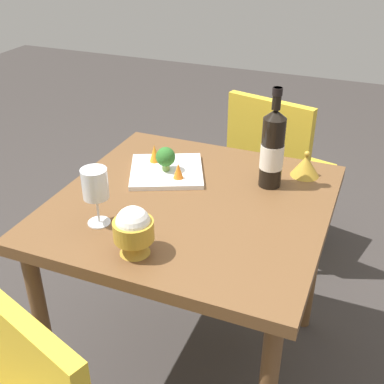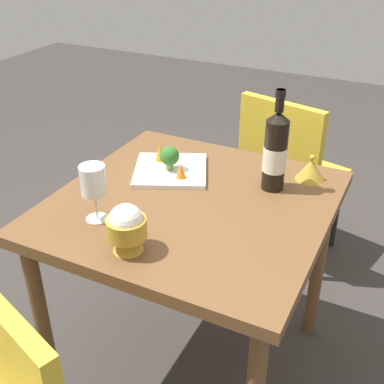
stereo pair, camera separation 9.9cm
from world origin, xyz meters
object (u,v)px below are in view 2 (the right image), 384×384
Objects in this scene: rice_bowl at (126,227)px; carrot_garnish_left at (160,152)px; wine_bottle at (275,151)px; serving_plate at (171,170)px; rice_bowl_lid at (311,169)px; broccoli_floret at (170,157)px; chair_by_wall at (286,165)px; carrot_garnish_right at (181,170)px; wine_glass at (93,182)px.

carrot_garnish_left is at bearing 109.98° from rice_bowl.
wine_bottle is 0.38m from serving_plate.
rice_bowl_lid reaches higher than carrot_garnish_left.
carrot_garnish_left is at bearing -166.23° from rice_bowl_lid.
broccoli_floret is at bearing -170.25° from wine_bottle.
rice_bowl is 1.65× the size of broccoli_floret.
rice_bowl_lid is 1.56× the size of carrot_garnish_left.
rice_bowl_lid is (0.21, -0.48, 0.25)m from chair_by_wall.
carrot_garnish_left is at bearing -102.84° from chair_by_wall.
wine_bottle reaches higher than serving_plate.
chair_by_wall is 2.57× the size of serving_plate.
chair_by_wall is 13.25× the size of carrot_garnish_left.
wine_bottle is 0.43m from carrot_garnish_left.
carrot_garnish_left is 0.16m from carrot_garnish_right.
rice_bowl_lid is at bearing -52.43° from chair_by_wall.
carrot_garnish_right is (-0.39, -0.21, 0.01)m from rice_bowl_lid.
broccoli_floret reaches higher than carrot_garnish_right.
carrot_garnish_left is at bearing -178.18° from wine_bottle.
wine_glass is at bearing -98.52° from broccoli_floret.
rice_bowl_lid is 0.54m from carrot_garnish_left.
rice_bowl reaches higher than carrot_garnish_left.
wine_bottle is (0.12, -0.60, 0.34)m from chair_by_wall.
wine_glass reaches higher than rice_bowl_lid.
serving_plate is at bearing 102.09° from broccoli_floret.
carrot_garnish_left is (-0.42, -0.01, -0.09)m from wine_bottle.
rice_bowl_lid reaches higher than serving_plate.
rice_bowl is at bearing -75.80° from broccoli_floret.
wine_bottle is at bearing -65.23° from chair_by_wall.
wine_bottle reaches higher than broccoli_floret.
wine_glass is at bearing -98.09° from serving_plate.
wine_bottle is 0.37m from broccoli_floret.
wine_bottle is at bearing 45.66° from wine_glass.
wine_glass reaches higher than rice_bowl.
broccoli_floret is 1.54× the size of carrot_garnish_right.
chair_by_wall reaches higher than broccoli_floret.
serving_plate is at bearing -159.80° from rice_bowl_lid.
wine_bottle is at bearing 8.50° from serving_plate.
rice_bowl is (-0.13, -1.11, 0.28)m from chair_by_wall.
wine_bottle is at bearing 9.75° from broccoli_floret.
chair_by_wall is 4.75× the size of wine_glass.
broccoli_floret is 0.08m from carrot_garnish_right.
wine_bottle reaches higher than rice_bowl.
rice_bowl is (0.17, -0.09, -0.05)m from wine_glass.
rice_bowl_lid is 0.30× the size of serving_plate.
broccoli_floret is at bearing 149.51° from carrot_garnish_right.
rice_bowl is 0.46m from broccoli_floret.
wine_glass is (-0.29, -1.02, 0.34)m from chair_by_wall.
wine_glass is 0.54× the size of serving_plate.
serving_plate is at bearing -171.50° from wine_bottle.
carrot_garnish_right is (-0.05, 0.41, -0.03)m from rice_bowl.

